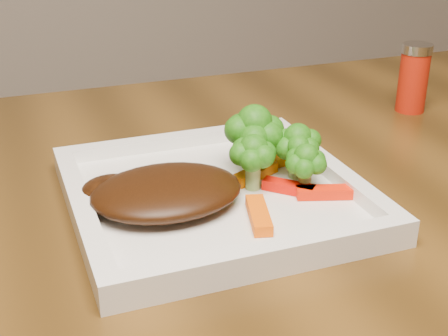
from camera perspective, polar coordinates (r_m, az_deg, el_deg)
name	(u,v)px	position (r m, az deg, el deg)	size (l,w,h in m)	color
plate	(214,199)	(0.60, -0.89, -2.82)	(0.27, 0.27, 0.01)	white
steak	(167,191)	(0.57, -5.26, -2.14)	(0.14, 0.11, 0.03)	#331807
broccoli_0	(254,141)	(0.63, 2.77, 2.51)	(0.07, 0.07, 0.07)	#287513
broccoli_1	(297,147)	(0.62, 6.71, 1.90)	(0.05, 0.05, 0.06)	#106211
broccoli_2	(306,163)	(0.60, 7.49, 0.47)	(0.05, 0.05, 0.06)	#106010
broccoli_3	(253,159)	(0.60, 2.69, 0.81)	(0.05, 0.05, 0.06)	#407914
carrot_1	(326,192)	(0.60, 9.31, -2.20)	(0.06, 0.02, 0.01)	#F71F04
carrot_2	(259,215)	(0.55, 3.20, -4.30)	(0.06, 0.02, 0.01)	#FF5C04
carrot_3	(293,157)	(0.67, 6.34, 1.02)	(0.05, 0.01, 0.01)	orange
carrot_5	(289,187)	(0.60, 5.94, -1.76)	(0.05, 0.01, 0.01)	#EE1003
carrot_6	(255,173)	(0.63, 2.86, -0.51)	(0.05, 0.01, 0.01)	orange
spice_shaker	(413,78)	(0.88, 16.93, 7.87)	(0.04, 0.04, 0.09)	#BA1C0A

